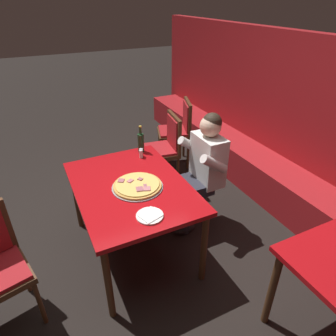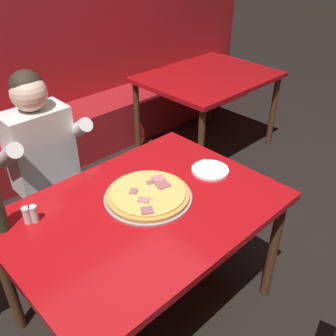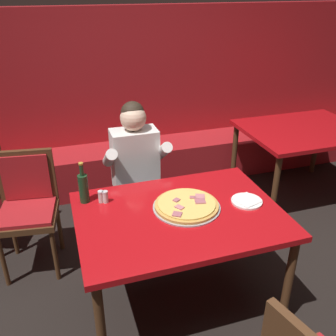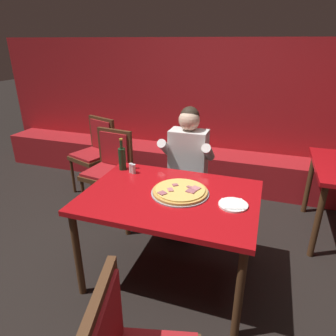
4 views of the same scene
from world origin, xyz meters
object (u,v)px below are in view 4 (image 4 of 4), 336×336
object	(u,v)px
shaker_oregano	(133,169)
diner_seated_blue_shirt	(186,165)
shaker_black_pepper	(131,168)
dining_chair_side_aisle	(96,149)
plate_white_paper	(233,205)
pizza	(180,191)
main_dining_table	(170,204)
beer_bottle	(122,158)
dining_chair_far_right	(110,166)

from	to	relation	value
shaker_oregano	diner_seated_blue_shirt	distance (m)	0.62
shaker_black_pepper	dining_chair_side_aisle	distance (m)	1.36
shaker_oregano	plate_white_paper	bearing A→B (deg)	-17.53
pizza	dining_chair_side_aisle	size ratio (longest dim) A/B	0.46
shaker_black_pepper	shaker_oregano	bearing A→B (deg)	-23.44
main_dining_table	plate_white_paper	size ratio (longest dim) A/B	6.30
pizza	shaker_oregano	size ratio (longest dim) A/B	5.20
main_dining_table	shaker_black_pepper	xyz separation A→B (m)	(-0.46, 0.28, 0.12)
beer_bottle	diner_seated_blue_shirt	world-z (taller)	diner_seated_blue_shirt
diner_seated_blue_shirt	main_dining_table	bearing A→B (deg)	-83.30
beer_bottle	dining_chair_side_aisle	xyz separation A→B (m)	(-0.84, 0.90, -0.32)
pizza	diner_seated_blue_shirt	bearing A→B (deg)	101.95
plate_white_paper	shaker_oregano	distance (m)	0.95
pizza	plate_white_paper	size ratio (longest dim) A/B	2.13
shaker_black_pepper	dining_chair_side_aisle	bearing A→B (deg)	135.24
plate_white_paper	dining_chair_far_right	world-z (taller)	dining_chair_far_right
plate_white_paper	dining_chair_side_aisle	world-z (taller)	dining_chair_side_aisle
plate_white_paper	diner_seated_blue_shirt	bearing A→B (deg)	125.47
beer_bottle	shaker_black_pepper	size ratio (longest dim) A/B	3.40
main_dining_table	pizza	bearing A→B (deg)	32.69
shaker_oregano	dining_chair_side_aisle	xyz separation A→B (m)	(-0.98, 0.95, -0.24)
plate_white_paper	beer_bottle	distance (m)	1.10
main_dining_table	dining_chair_far_right	distance (m)	1.27
shaker_black_pepper	shaker_oregano	world-z (taller)	same
diner_seated_blue_shirt	dining_chair_side_aisle	bearing A→B (deg)	161.45
main_dining_table	pizza	distance (m)	0.13
pizza	dining_chair_far_right	world-z (taller)	dining_chair_far_right
pizza	plate_white_paper	xyz separation A→B (m)	(0.41, -0.06, -0.01)
main_dining_table	dining_chair_side_aisle	world-z (taller)	dining_chair_side_aisle
plate_white_paper	dining_chair_far_right	bearing A→B (deg)	150.75
shaker_black_pepper	dining_chair_side_aisle	size ratio (longest dim) A/B	0.09
main_dining_table	dining_chair_side_aisle	distance (m)	1.87
pizza	shaker_black_pepper	world-z (taller)	shaker_black_pepper
beer_bottle	dining_chair_far_right	xyz separation A→B (m)	(-0.41, 0.47, -0.32)
dining_chair_side_aisle	main_dining_table	bearing A→B (deg)	-40.98
dining_chair_side_aisle	dining_chair_far_right	bearing A→B (deg)	-44.60
beer_bottle	shaker_oregano	xyz separation A→B (m)	(0.13, -0.05, -0.07)
diner_seated_blue_shirt	dining_chair_side_aisle	size ratio (longest dim) A/B	1.33
main_dining_table	dining_chair_far_right	world-z (taller)	dining_chair_far_right
shaker_oregano	dining_chair_side_aisle	size ratio (longest dim) A/B	0.09
shaker_oregano	dining_chair_side_aisle	world-z (taller)	dining_chair_side_aisle
dining_chair_side_aisle	diner_seated_blue_shirt	bearing A→B (deg)	-18.55
beer_bottle	dining_chair_far_right	bearing A→B (deg)	131.05
diner_seated_blue_shirt	dining_chair_far_right	world-z (taller)	diner_seated_blue_shirt
dining_chair_side_aisle	dining_chair_far_right	world-z (taller)	dining_chair_side_aisle
main_dining_table	diner_seated_blue_shirt	world-z (taller)	diner_seated_blue_shirt
shaker_black_pepper	diner_seated_blue_shirt	distance (m)	0.63
diner_seated_blue_shirt	dining_chair_side_aisle	world-z (taller)	diner_seated_blue_shirt
shaker_oregano	diner_seated_blue_shirt	size ratio (longest dim) A/B	0.07
shaker_oregano	diner_seated_blue_shirt	bearing A→B (deg)	56.31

